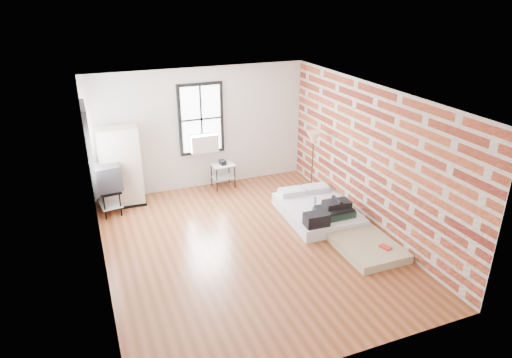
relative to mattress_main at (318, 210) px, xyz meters
name	(u,v)px	position (x,y,z in m)	size (l,w,h in m)	color
ground	(248,246)	(-1.74, -0.54, -0.16)	(6.00, 6.00, 0.00)	brown
room_shell	(253,150)	(-1.51, -0.17, 1.58)	(5.02, 6.02, 2.80)	silver
mattress_main	(318,210)	(0.00, 0.00, 0.00)	(1.44, 1.89, 0.59)	silver
mattress_bare	(352,232)	(0.18, -0.99, -0.04)	(1.02, 1.92, 0.41)	tan
wardrobe	(121,167)	(-3.63, 2.11, 0.70)	(0.89, 0.53, 1.74)	black
side_table	(223,169)	(-1.34, 2.18, 0.30)	(0.55, 0.45, 0.68)	black
floor_lamp	(313,142)	(0.41, 1.06, 1.11)	(0.32, 0.32, 1.49)	#2E220F
tv_stand	(106,178)	(-3.96, 1.86, 0.61)	(0.60, 0.81, 1.07)	black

